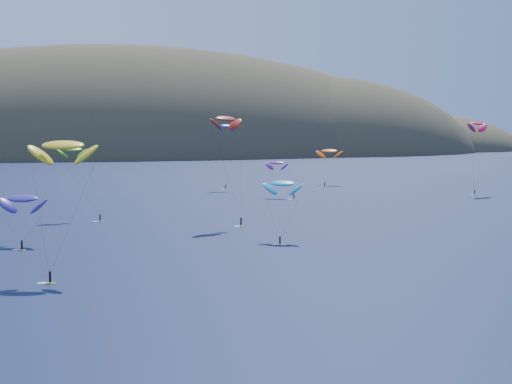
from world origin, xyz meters
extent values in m
plane|color=black|center=(0.00, 0.00, 0.00)|extent=(2800.00, 2800.00, 0.00)
ellipsoid|color=#3D3526|center=(20.00, 560.00, -12.60)|extent=(600.00, 300.00, 210.00)
ellipsoid|color=#3D3526|center=(180.00, 540.00, -9.36)|extent=(320.00, 220.00, 156.00)
ellipsoid|color=#3D3526|center=(300.00, 580.00, -5.04)|extent=(240.00, 180.00, 84.00)
cube|color=#F2FC1C|center=(-29.98, 39.25, 0.04)|extent=(1.53, 0.71, 0.08)
cylinder|color=black|center=(-29.98, 39.25, 0.97)|extent=(0.35, 0.35, 1.58)
sphere|color=#8C6047|center=(-29.98, 39.25, 1.88)|extent=(0.26, 0.26, 0.26)
ellipsoid|color=yellow|center=(-27.72, 47.16, 20.28)|extent=(10.90, 6.61, 5.68)
cube|color=#F2FC1C|center=(-19.93, 108.05, 0.04)|extent=(1.45, 0.74, 0.08)
cylinder|color=black|center=(-19.93, 108.05, 0.91)|extent=(0.33, 0.33, 1.49)
sphere|color=#8C6047|center=(-19.93, 108.05, 1.78)|extent=(0.25, 0.25, 0.25)
ellipsoid|color=#5DCF0F|center=(-25.98, 116.71, 17.49)|extent=(8.00, 5.18, 4.12)
cube|color=#F2FC1C|center=(28.75, 187.49, 0.04)|extent=(1.47, 0.63, 0.08)
cylinder|color=black|center=(28.75, 187.49, 0.93)|extent=(0.33, 0.33, 1.52)
sphere|color=#8C6047|center=(28.75, 187.49, 1.82)|extent=(0.26, 0.26, 0.26)
ellipsoid|color=#0024C4|center=(30.01, 191.12, 23.47)|extent=(8.45, 4.89, 4.45)
cube|color=#F2FC1C|center=(12.85, 63.65, 0.04)|extent=(1.32, 1.00, 0.07)
cylinder|color=black|center=(12.85, 63.65, 0.86)|extent=(0.31, 0.31, 1.41)
sphere|color=#8C6047|center=(12.85, 63.65, 1.68)|extent=(0.24, 0.24, 0.24)
ellipsoid|color=#1C97D5|center=(15.53, 70.65, 11.57)|extent=(8.64, 7.18, 4.39)
cube|color=#F2FC1C|center=(42.08, 146.33, 0.04)|extent=(1.52, 1.30, 0.09)
cylinder|color=black|center=(42.08, 146.33, 1.02)|extent=(0.37, 0.37, 1.67)
sphere|color=#8C6047|center=(42.08, 146.33, 1.99)|extent=(0.28, 0.28, 0.28)
ellipsoid|color=#641586|center=(39.14, 155.60, 11.31)|extent=(8.35, 7.50, 4.31)
cube|color=#F2FC1C|center=(106.69, 146.10, 0.04)|extent=(1.40, 0.95, 0.08)
cylinder|color=black|center=(106.69, 146.10, 0.89)|extent=(0.32, 0.32, 1.46)
sphere|color=#8C6047|center=(106.69, 146.10, 1.74)|extent=(0.24, 0.24, 0.24)
ellipsoid|color=#D9154C|center=(109.91, 150.97, 24.25)|extent=(10.94, 8.50, 5.54)
cube|color=#F2FC1C|center=(11.60, 91.47, 0.04)|extent=(1.56, 1.20, 0.09)
cylinder|color=black|center=(11.60, 91.47, 1.02)|extent=(0.36, 0.36, 1.66)
sphere|color=#8C6047|center=(11.60, 91.47, 1.98)|extent=(0.28, 0.28, 0.28)
ellipsoid|color=#AF2617|center=(9.15, 96.60, 25.05)|extent=(10.15, 8.54, 5.17)
cube|color=#F2FC1C|center=(-35.85, 70.13, 0.04)|extent=(1.53, 1.06, 0.08)
cylinder|color=black|center=(-35.85, 70.13, 0.98)|extent=(0.35, 0.35, 1.60)
sphere|color=#8C6047|center=(-35.85, 70.13, 1.91)|extent=(0.27, 0.27, 0.27)
ellipsoid|color=#2F2492|center=(-35.90, 78.03, 9.05)|extent=(10.88, 8.52, 5.51)
cube|color=#F2FC1C|center=(68.26, 189.31, 0.04)|extent=(1.44, 1.26, 0.08)
cylinder|color=black|center=(68.26, 189.31, 0.98)|extent=(0.35, 0.35, 1.59)
sphere|color=#8C6047|center=(68.26, 189.31, 1.90)|extent=(0.27, 0.27, 0.27)
ellipsoid|color=#F85D09|center=(73.79, 199.50, 13.44)|extent=(11.00, 10.04, 5.71)
camera|label=1|loc=(-26.67, -68.97, 23.20)|focal=50.00mm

